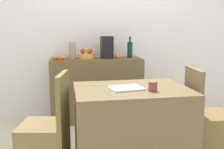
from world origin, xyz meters
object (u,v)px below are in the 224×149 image
sideboard_console (97,89)px  chair_near_window (46,144)px  coffee_cup (153,86)px  open_book (126,88)px  wine_bottle (130,50)px  chair_by_corner (207,131)px  fruit_bowl (86,56)px  ceramic_vase (72,51)px  coffee_maker (107,47)px  dining_table (131,127)px

sideboard_console → chair_near_window: bearing=-115.1°
sideboard_console → coffee_cup: 1.51m
coffee_cup → open_book: bearing=152.4°
wine_bottle → chair_by_corner: wine_bottle is taller
open_book → chair_near_window: bearing=169.0°
open_book → coffee_cup: size_ratio=3.31×
fruit_bowl → sideboard_console: bearing=0.0°
sideboard_console → chair_by_corner: bearing=-53.5°
ceramic_vase → chair_by_corner: ceramic_vase is taller
sideboard_console → chair_near_window: 1.44m
open_book → wine_bottle: bearing=66.7°
wine_bottle → ceramic_vase: size_ratio=1.32×
coffee_maker → open_book: size_ratio=1.09×
coffee_maker → chair_near_window: bearing=-120.2°
sideboard_console → coffee_maker: 0.60m
sideboard_console → coffee_maker: coffee_maker is taller
ceramic_vase → dining_table: (0.49, -1.29, -0.61)m
open_book → sideboard_console: bearing=86.7°
coffee_maker → sideboard_console: bearing=180.0°
fruit_bowl → chair_by_corner: size_ratio=0.25×
coffee_maker → ceramic_vase: bearing=180.0°
ceramic_vase → dining_table: size_ratio=0.22×
fruit_bowl → coffee_cup: fruit_bowl is taller
fruit_bowl → chair_near_window: size_ratio=0.25×
sideboard_console → ceramic_vase: (-0.32, 0.00, 0.55)m
ceramic_vase → open_book: bearing=-72.0°
coffee_cup → chair_by_corner: bearing=13.4°
coffee_maker → coffee_cup: 1.47m
chair_by_corner → wine_bottle: bearing=110.5°
dining_table → open_book: bearing=-147.8°
sideboard_console → dining_table: 1.30m
fruit_bowl → coffee_cup: (0.45, -1.44, -0.12)m
open_book → chair_by_corner: size_ratio=0.31×
coffee_maker → chair_by_corner: size_ratio=0.34×
ceramic_vase → chair_by_corner: size_ratio=0.25×
coffee_maker → coffee_cup: size_ratio=3.61×
ceramic_vase → wine_bottle: bearing=0.0°
wine_bottle → fruit_bowl: bearing=-180.0°
wine_bottle → open_book: bearing=-105.2°
sideboard_console → coffee_cup: sideboard_console is taller
fruit_bowl → coffee_maker: bearing=0.0°
wine_bottle → open_book: 1.40m
fruit_bowl → ceramic_vase: (-0.19, 0.00, 0.07)m
wine_bottle → coffee_maker: 0.33m
open_book → coffee_maker: bearing=80.4°
sideboard_console → chair_near_window: (-0.61, -1.29, -0.17)m
wine_bottle → chair_near_window: (-1.08, -1.29, -0.72)m
fruit_bowl → dining_table: (0.31, -1.29, -0.53)m
sideboard_console → coffee_maker: size_ratio=4.09×
ceramic_vase → dining_table: bearing=-69.1°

